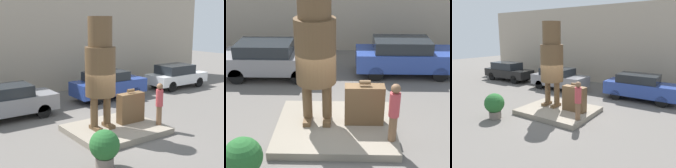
% 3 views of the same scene
% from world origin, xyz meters
% --- Properties ---
extents(ground_plane, '(60.00, 60.00, 0.00)m').
position_xyz_m(ground_plane, '(0.00, 0.00, 0.00)').
color(ground_plane, '#605B56').
extents(pedestal, '(3.68, 3.08, 0.24)m').
position_xyz_m(pedestal, '(0.00, 0.00, 0.12)').
color(pedestal, gray).
rests_on(pedestal, ground_plane).
extents(building_backdrop, '(28.00, 0.60, 6.41)m').
position_xyz_m(building_backdrop, '(0.00, 8.39, 3.21)').
color(building_backdrop, tan).
rests_on(building_backdrop, ground_plane).
extents(statue_figure, '(1.20, 1.20, 4.44)m').
position_xyz_m(statue_figure, '(-0.58, 0.22, 2.84)').
color(statue_figure, brown).
rests_on(statue_figure, pedestal).
extents(giant_suitcase, '(1.21, 0.43, 1.45)m').
position_xyz_m(giant_suitcase, '(0.88, 0.13, 0.88)').
color(giant_suitcase, brown).
rests_on(giant_suitcase, pedestal).
extents(tourist, '(0.30, 0.30, 1.76)m').
position_xyz_m(tourist, '(1.64, -0.82, 1.21)').
color(tourist, brown).
rests_on(tourist, pedestal).
extents(parked_car_black, '(4.64, 1.70, 1.63)m').
position_xyz_m(parked_car_black, '(-8.72, 4.45, 0.87)').
color(parked_car_black, black).
rests_on(parked_car_black, ground_plane).
extents(parked_car_grey, '(4.22, 1.81, 1.59)m').
position_xyz_m(parked_car_grey, '(-3.00, 4.30, 0.84)').
color(parked_car_grey, gray).
rests_on(parked_car_grey, ground_plane).
extents(parked_car_blue, '(4.38, 1.75, 1.63)m').
position_xyz_m(parked_car_blue, '(2.90, 4.74, 0.86)').
color(parked_car_blue, '#284293').
rests_on(parked_car_blue, ground_plane).
extents(planter_pot, '(0.96, 0.96, 1.25)m').
position_xyz_m(planter_pot, '(-2.14, -2.38, 0.70)').
color(planter_pot, '#70665B').
rests_on(planter_pot, ground_plane).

